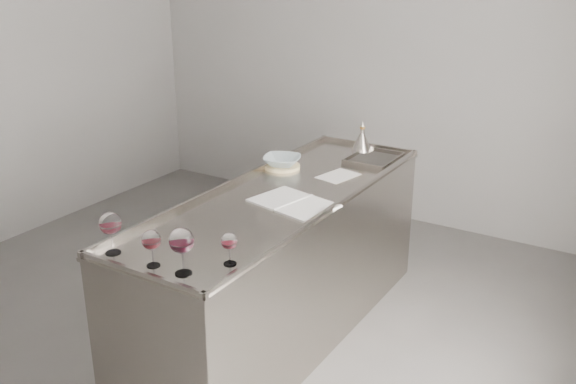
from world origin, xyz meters
The scene contains 11 objects.
room_shell centered at (0.00, 0.00, 1.40)m, with size 4.54×5.04×2.84m.
counter centered at (0.50, 0.30, 0.47)m, with size 0.77×2.42×0.97m.
wine_glass_left centered at (0.23, -0.78, 1.09)m, with size 0.11×0.11×0.21m.
wine_glass_middle centered at (0.48, -0.78, 1.07)m, with size 0.09×0.09×0.18m.
wine_glass_right centered at (0.65, -0.77, 1.10)m, with size 0.11×0.11×0.22m.
wine_glass_small centered at (0.77, -0.58, 1.05)m, with size 0.08×0.08×0.15m.
notebook centered at (0.63, 0.21, 0.95)m, with size 0.52×0.41×0.02m.
loose_paper_top centered at (0.62, 0.79, 0.94)m, with size 0.18×0.26×0.00m, color silver.
trivet centered at (0.23, 0.74, 0.95)m, with size 0.24×0.24×0.02m, color beige.
ceramic_bowl centered at (0.23, 0.74, 0.99)m, with size 0.25×0.25×0.06m, color #92A4AA.
wine_funnel centered at (0.50, 1.38, 1.01)m, with size 0.15×0.15×0.22m.
Camera 1 is at (2.40, -2.70, 2.29)m, focal length 40.00 mm.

